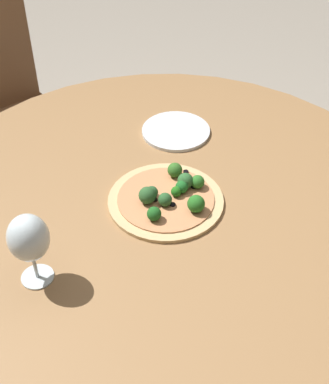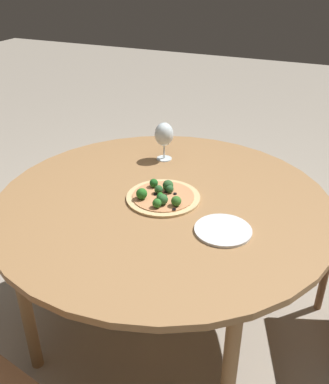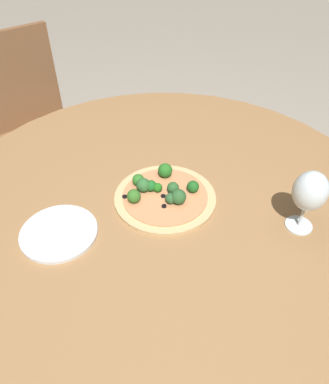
# 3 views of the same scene
# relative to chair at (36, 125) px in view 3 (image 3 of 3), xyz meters

# --- Properties ---
(ground_plane) EXTENTS (12.00, 12.00, 0.00)m
(ground_plane) POSITION_rel_chair_xyz_m (0.20, 0.98, -0.48)
(ground_plane) COLOR gray
(dining_table) EXTENTS (1.33, 1.33, 0.70)m
(dining_table) POSITION_rel_chair_xyz_m (0.20, 0.98, 0.17)
(dining_table) COLOR olive
(dining_table) RESTS_ON ground_plane
(chair) EXTENTS (0.47, 0.47, 0.89)m
(chair) POSITION_rel_chair_xyz_m (0.00, 0.00, 0.00)
(chair) COLOR brown
(chair) RESTS_ON ground_plane
(pizza) EXTENTS (0.29, 0.29, 0.06)m
(pizza) POSITION_rel_chair_xyz_m (0.20, 0.98, 0.24)
(pizza) COLOR tan
(pizza) RESTS_ON dining_table
(wine_glass) EXTENTS (0.09, 0.09, 0.18)m
(wine_glass) POSITION_rel_chair_xyz_m (0.06, 1.32, 0.35)
(wine_glass) COLOR silver
(wine_glass) RESTS_ON dining_table
(plate_near) EXTENTS (0.20, 0.20, 0.01)m
(plate_near) POSITION_rel_chair_xyz_m (0.48, 0.85, 0.23)
(plate_near) COLOR silver
(plate_near) RESTS_ON dining_table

